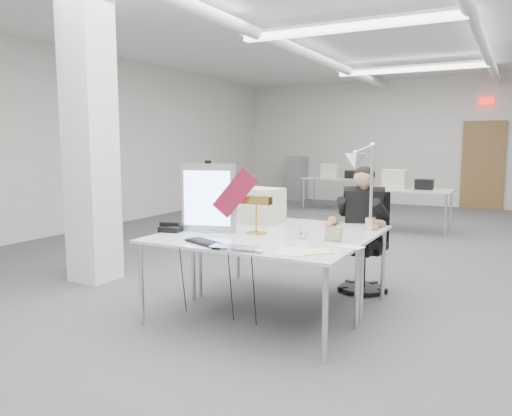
{
  "coord_description": "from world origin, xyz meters",
  "views": [
    {
      "loc": [
        2.0,
        -6.13,
        1.58
      ],
      "look_at": [
        -0.19,
        -2.0,
        0.97
      ],
      "focal_mm": 35.0,
      "sensor_mm": 36.0,
      "label": 1
    }
  ],
  "objects_px": {
    "monitor": "(209,198)",
    "desk_phone": "(171,229)",
    "desk_main": "(248,242)",
    "architect_lamp": "(364,189)",
    "seated_person": "(363,209)",
    "beige_monitor": "(262,206)",
    "office_chair": "(364,239)",
    "laptop": "(232,249)",
    "bankers_lamp": "(256,214)"
  },
  "relations": [
    {
      "from": "desk_main",
      "to": "desk_phone",
      "type": "height_order",
      "value": "desk_phone"
    },
    {
      "from": "desk_main",
      "to": "office_chair",
      "type": "relative_size",
      "value": 1.58
    },
    {
      "from": "desk_main",
      "to": "monitor",
      "type": "relative_size",
      "value": 2.84
    },
    {
      "from": "seated_person",
      "to": "architect_lamp",
      "type": "bearing_deg",
      "value": -91.85
    },
    {
      "from": "monitor",
      "to": "architect_lamp",
      "type": "distance_m",
      "value": 1.42
    },
    {
      "from": "desk_main",
      "to": "laptop",
      "type": "xyz_separation_m",
      "value": [
        0.09,
        -0.41,
        0.03
      ]
    },
    {
      "from": "seated_person",
      "to": "desk_phone",
      "type": "height_order",
      "value": "seated_person"
    },
    {
      "from": "bankers_lamp",
      "to": "desk_main",
      "type": "bearing_deg",
      "value": -75.94
    },
    {
      "from": "laptop",
      "to": "desk_phone",
      "type": "relative_size",
      "value": 1.92
    },
    {
      "from": "desk_phone",
      "to": "bankers_lamp",
      "type": "bearing_deg",
      "value": 8.42
    },
    {
      "from": "bankers_lamp",
      "to": "desk_phone",
      "type": "distance_m",
      "value": 0.82
    },
    {
      "from": "desk_phone",
      "to": "architect_lamp",
      "type": "relative_size",
      "value": 0.24
    },
    {
      "from": "desk_main",
      "to": "architect_lamp",
      "type": "bearing_deg",
      "value": 45.43
    },
    {
      "from": "monitor",
      "to": "bankers_lamp",
      "type": "relative_size",
      "value": 1.72
    },
    {
      "from": "beige_monitor",
      "to": "architect_lamp",
      "type": "bearing_deg",
      "value": 1.38
    },
    {
      "from": "laptop",
      "to": "architect_lamp",
      "type": "relative_size",
      "value": 0.46
    },
    {
      "from": "office_chair",
      "to": "seated_person",
      "type": "xyz_separation_m",
      "value": [
        0.0,
        -0.05,
        0.33
      ]
    },
    {
      "from": "desk_main",
      "to": "laptop",
      "type": "relative_size",
      "value": 4.78
    },
    {
      "from": "desk_main",
      "to": "desk_phone",
      "type": "relative_size",
      "value": 9.19
    },
    {
      "from": "seated_person",
      "to": "desk_phone",
      "type": "xyz_separation_m",
      "value": [
        -1.43,
        -1.37,
        -0.12
      ]
    },
    {
      "from": "office_chair",
      "to": "architect_lamp",
      "type": "bearing_deg",
      "value": -92.93
    },
    {
      "from": "seated_person",
      "to": "laptop",
      "type": "relative_size",
      "value": 2.14
    },
    {
      "from": "seated_person",
      "to": "monitor",
      "type": "relative_size",
      "value": 1.28
    },
    {
      "from": "desk_phone",
      "to": "architect_lamp",
      "type": "bearing_deg",
      "value": 12.71
    },
    {
      "from": "seated_person",
      "to": "beige_monitor",
      "type": "bearing_deg",
      "value": -169.06
    },
    {
      "from": "desk_main",
      "to": "desk_phone",
      "type": "bearing_deg",
      "value": 175.8
    },
    {
      "from": "seated_person",
      "to": "bankers_lamp",
      "type": "bearing_deg",
      "value": -139.32
    },
    {
      "from": "office_chair",
      "to": "beige_monitor",
      "type": "height_order",
      "value": "office_chair"
    },
    {
      "from": "seated_person",
      "to": "desk_phone",
      "type": "bearing_deg",
      "value": -154.08
    },
    {
      "from": "desk_phone",
      "to": "laptop",
      "type": "bearing_deg",
      "value": -37.93
    },
    {
      "from": "desk_phone",
      "to": "monitor",
      "type": "bearing_deg",
      "value": 15.49
    },
    {
      "from": "laptop",
      "to": "bankers_lamp",
      "type": "xyz_separation_m",
      "value": [
        -0.19,
        0.74,
        0.17
      ]
    },
    {
      "from": "desk_main",
      "to": "seated_person",
      "type": "distance_m",
      "value": 1.55
    },
    {
      "from": "office_chair",
      "to": "beige_monitor",
      "type": "bearing_deg",
      "value": -166.73
    },
    {
      "from": "seated_person",
      "to": "beige_monitor",
      "type": "distance_m",
      "value": 1.05
    },
    {
      "from": "bankers_lamp",
      "to": "monitor",
      "type": "bearing_deg",
      "value": -167.54
    },
    {
      "from": "beige_monitor",
      "to": "architect_lamp",
      "type": "relative_size",
      "value": 0.46
    },
    {
      "from": "seated_person",
      "to": "desk_main",
      "type": "bearing_deg",
      "value": -129.89
    },
    {
      "from": "desk_main",
      "to": "beige_monitor",
      "type": "bearing_deg",
      "value": 110.4
    },
    {
      "from": "office_chair",
      "to": "monitor",
      "type": "distance_m",
      "value": 1.76
    },
    {
      "from": "architect_lamp",
      "to": "office_chair",
      "type": "bearing_deg",
      "value": 99.58
    },
    {
      "from": "desk_phone",
      "to": "beige_monitor",
      "type": "bearing_deg",
      "value": 48.41
    },
    {
      "from": "desk_main",
      "to": "architect_lamp",
      "type": "distance_m",
      "value": 1.17
    },
    {
      "from": "monitor",
      "to": "desk_phone",
      "type": "bearing_deg",
      "value": -168.75
    },
    {
      "from": "office_chair",
      "to": "bankers_lamp",
      "type": "bearing_deg",
      "value": -138.2
    },
    {
      "from": "laptop",
      "to": "seated_person",
      "type": "bearing_deg",
      "value": 65.23
    },
    {
      "from": "monitor",
      "to": "desk_phone",
      "type": "relative_size",
      "value": 3.23
    },
    {
      "from": "bankers_lamp",
      "to": "desk_phone",
      "type": "xyz_separation_m",
      "value": [
        -0.76,
        -0.27,
        -0.16
      ]
    },
    {
      "from": "bankers_lamp",
      "to": "desk_phone",
      "type": "bearing_deg",
      "value": -162.1
    },
    {
      "from": "desk_main",
      "to": "seated_person",
      "type": "bearing_deg",
      "value": 67.97
    }
  ]
}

